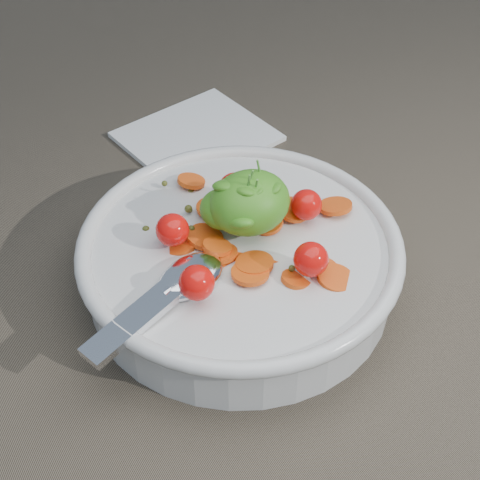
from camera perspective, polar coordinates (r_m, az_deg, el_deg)
ground at (r=0.64m, az=1.53°, el=-3.35°), size 6.00×6.00×0.00m
bowl at (r=0.62m, az=-0.01°, el=-1.54°), size 0.29×0.27×0.12m
napkin at (r=0.81m, az=-3.37°, el=8.02°), size 0.17×0.15×0.01m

